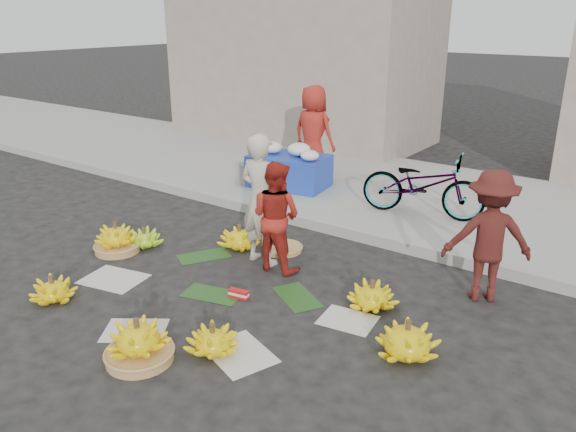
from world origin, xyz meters
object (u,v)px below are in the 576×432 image
Objects in this scene: banana_bunch_0 at (117,239)px; vendor_cream at (261,200)px; bicycle at (423,185)px; banana_bunch_4 at (407,341)px; flower_table at (290,169)px.

banana_bunch_0 is 2.04m from vendor_cream.
bicycle reaches higher than banana_bunch_0.
banana_bunch_4 is 5.04m from flower_table.
banana_bunch_0 is 4.35m from bicycle.
banana_bunch_0 is 0.89× the size of banana_bunch_4.
vendor_cream is at bearing 26.40° from banana_bunch_0.
banana_bunch_4 is 2.58m from vendor_cream.
bicycle is at bearing 50.21° from banana_bunch_0.
bicycle reaches higher than banana_bunch_4.
bicycle is (2.77, 3.33, 0.42)m from banana_bunch_0.
vendor_cream is 2.90m from flower_table.
flower_table is 0.79× the size of bicycle.
banana_bunch_4 is (4.07, 0.01, -0.01)m from banana_bunch_0.
vendor_cream reaches higher than banana_bunch_4.
bicycle is (2.43, -0.05, 0.16)m from flower_table.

